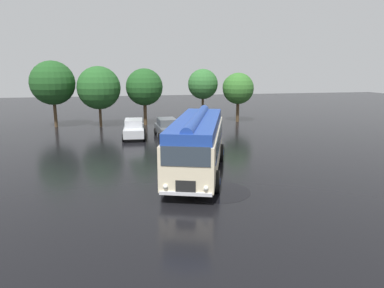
{
  "coord_description": "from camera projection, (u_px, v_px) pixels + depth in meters",
  "views": [
    {
      "loc": [
        -3.71,
        -18.18,
        6.0
      ],
      "look_at": [
        0.58,
        2.12,
        1.4
      ],
      "focal_mm": 32.0,
      "sensor_mm": 36.0,
      "label": 1
    }
  ],
  "objects": [
    {
      "name": "ground_plane",
      "position": [
        190.0,
        176.0,
        19.42
      ],
      "size": [
        120.0,
        120.0,
        0.0
      ],
      "primitive_type": "plane",
      "color": "black"
    },
    {
      "name": "vintage_bus",
      "position": [
        197.0,
        141.0,
        19.71
      ],
      "size": [
        5.58,
        10.34,
        3.49
      ],
      "color": "beige",
      "rests_on": "ground"
    },
    {
      "name": "car_near_left",
      "position": [
        134.0,
        129.0,
        29.89
      ],
      "size": [
        2.16,
        4.3,
        1.66
      ],
      "color": "#B7BABF",
      "rests_on": "ground"
    },
    {
      "name": "car_mid_left",
      "position": [
        167.0,
        128.0,
        30.38
      ],
      "size": [
        2.1,
        4.27,
        1.66
      ],
      "color": "#4C5156",
      "rests_on": "ground"
    },
    {
      "name": "car_mid_right",
      "position": [
        195.0,
        128.0,
        30.46
      ],
      "size": [
        2.41,
        4.4,
        1.66
      ],
      "color": "silver",
      "rests_on": "ground"
    },
    {
      "name": "tree_far_left",
      "position": [
        52.0,
        83.0,
        34.8
      ],
      "size": [
        4.48,
        4.48,
        6.79
      ],
      "color": "#4C3823",
      "rests_on": "ground"
    },
    {
      "name": "tree_left_of_centre",
      "position": [
        99.0,
        88.0,
        35.21
      ],
      "size": [
        4.43,
        4.43,
        6.25
      ],
      "color": "#4C3823",
      "rests_on": "ground"
    },
    {
      "name": "tree_centre",
      "position": [
        144.0,
        86.0,
        36.16
      ],
      "size": [
        3.9,
        3.9,
        6.02
      ],
      "color": "#4C3823",
      "rests_on": "ground"
    },
    {
      "name": "tree_right_of_centre",
      "position": [
        203.0,
        84.0,
        38.88
      ],
      "size": [
        3.4,
        3.4,
        5.95
      ],
      "color": "#4C3823",
      "rests_on": "ground"
    },
    {
      "name": "tree_far_right",
      "position": [
        237.0,
        88.0,
        38.68
      ],
      "size": [
        3.52,
        3.52,
        5.54
      ],
      "color": "#4C3823",
      "rests_on": "ground"
    },
    {
      "name": "puddle_patch",
      "position": [
        219.0,
        192.0,
        17.01
      ],
      "size": [
        3.15,
        3.15,
        0.01
      ],
      "primitive_type": "cylinder",
      "color": "black",
      "rests_on": "ground"
    }
  ]
}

